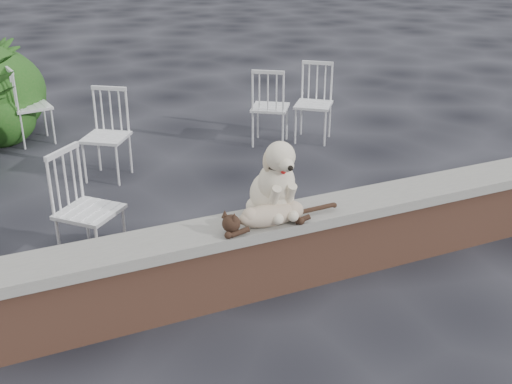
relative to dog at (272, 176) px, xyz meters
name	(u,v)px	position (x,y,z in m)	size (l,w,h in m)	color
ground	(298,279)	(0.22, -0.04, -0.88)	(60.00, 60.00, 0.00)	black
brick_wall	(299,251)	(0.22, -0.04, -0.63)	(6.00, 0.30, 0.50)	brown
capstone	(300,216)	(0.22, -0.04, -0.34)	(6.20, 0.40, 0.08)	slate
dog	(272,176)	(0.00, 0.00, 0.00)	(0.40, 0.52, 0.60)	beige
cat	(271,213)	(-0.08, -0.15, -0.21)	(1.08, 0.26, 0.18)	tan
chair_c	(270,106)	(1.38, 2.89, -0.41)	(0.56, 0.56, 0.94)	white
chair_a	(89,209)	(-1.15, 0.87, -0.41)	(0.56, 0.56, 0.94)	white
chair_d	(314,103)	(1.90, 2.78, -0.41)	(0.56, 0.56, 0.94)	white
chair_e	(31,105)	(-1.22, 4.11, -0.41)	(0.56, 0.56, 0.94)	white
chair_b	(106,136)	(-0.65, 2.60, -0.41)	(0.56, 0.56, 0.94)	white
potted_plant_b	(0,88)	(-1.52, 4.65, -0.30)	(0.66, 0.66, 1.17)	#1E5117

